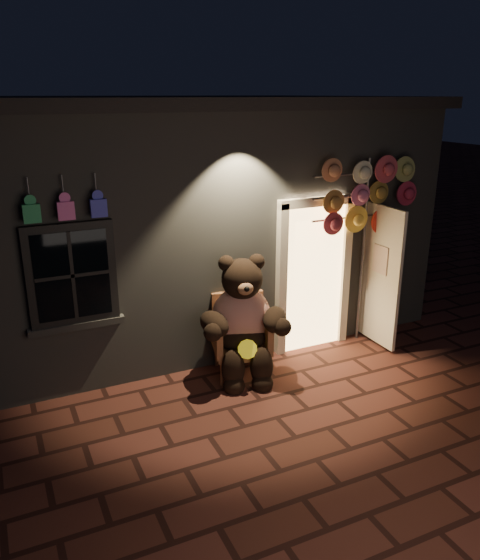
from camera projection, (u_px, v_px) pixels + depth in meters
ground at (277, 418)px, 6.22m from camera, size 60.00×60.00×0.00m
shop_building at (164, 205)px, 9.07m from camera, size 7.30×5.95×3.51m
wicker_armchair at (240, 334)px, 7.12m from camera, size 0.84×0.80×1.04m
teddy_bear at (243, 321)px, 6.92m from camera, size 1.18×1.06×1.68m
hat_rack at (367, 196)px, 7.42m from camera, size 1.63×0.22×2.70m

